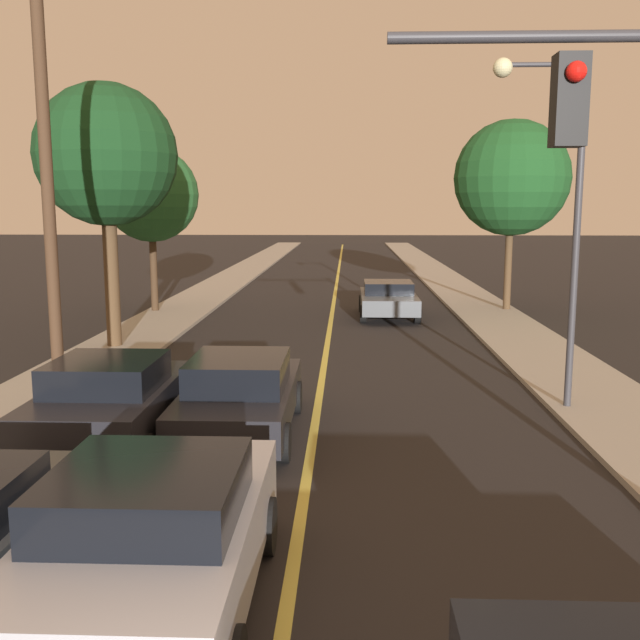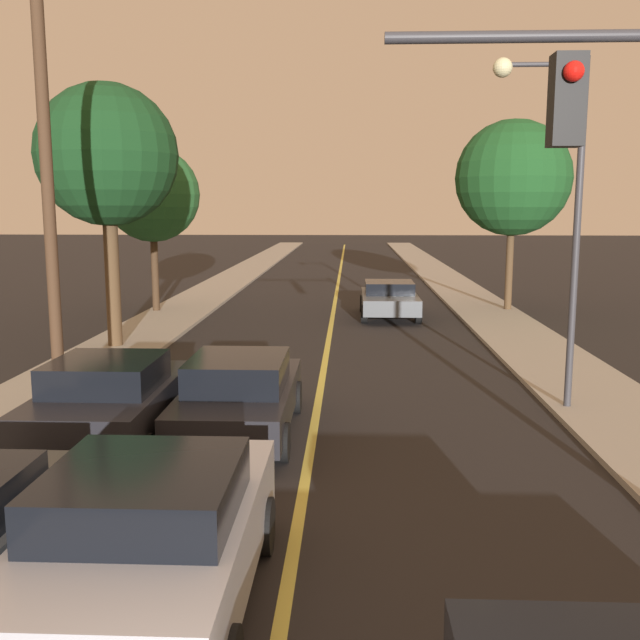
# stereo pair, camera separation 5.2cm
# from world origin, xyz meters

# --- Properties ---
(road_surface) EXTENTS (9.23, 80.00, 0.01)m
(road_surface) POSITION_xyz_m (0.00, 36.00, 0.01)
(road_surface) COLOR black
(road_surface) RESTS_ON ground
(sidewalk_left) EXTENTS (2.50, 80.00, 0.12)m
(sidewalk_left) POSITION_xyz_m (-5.87, 36.00, 0.06)
(sidewalk_left) COLOR #9E998E
(sidewalk_left) RESTS_ON ground
(sidewalk_right) EXTENTS (2.50, 80.00, 0.12)m
(sidewalk_right) POSITION_xyz_m (5.87, 36.00, 0.06)
(sidewalk_right) COLOR #9E998E
(sidewalk_right) RESTS_ON ground
(car_near_lane_front) EXTENTS (2.11, 4.17, 1.59)m
(car_near_lane_front) POSITION_xyz_m (-1.29, 4.00, 0.82)
(car_near_lane_front) COLOR #A5A8B2
(car_near_lane_front) RESTS_ON ground
(car_near_lane_second) EXTENTS (1.98, 4.39, 1.45)m
(car_near_lane_second) POSITION_xyz_m (-1.29, 9.68, 0.74)
(car_near_lane_second) COLOR black
(car_near_lane_second) RESTS_ON ground
(car_outer_lane_second) EXTENTS (2.03, 3.98, 1.57)m
(car_outer_lane_second) POSITION_xyz_m (-3.32, 8.83, 0.81)
(car_outer_lane_second) COLOR black
(car_outer_lane_second) RESTS_ON ground
(car_far_oncoming) EXTENTS (2.11, 4.28, 1.31)m
(car_far_oncoming) POSITION_xyz_m (2.08, 23.45, 0.70)
(car_far_oncoming) COLOR #474C51
(car_far_oncoming) RESTS_ON ground
(streetlamp_right) EXTENTS (1.77, 0.36, 6.65)m
(streetlamp_right) POSITION_xyz_m (4.54, 11.41, 4.42)
(streetlamp_right) COLOR #333338
(streetlamp_right) RESTS_ON ground
(utility_pole_left) EXTENTS (1.60, 0.24, 8.96)m
(utility_pole_left) POSITION_xyz_m (-5.22, 11.29, 4.77)
(utility_pole_left) COLOR #422D1E
(utility_pole_left) RESTS_ON ground
(tree_left_near) EXTENTS (3.52, 3.52, 6.11)m
(tree_left_near) POSITION_xyz_m (-6.74, 24.09, 4.45)
(tree_left_near) COLOR #3D2B1C
(tree_left_near) RESTS_ON ground
(tree_left_far) EXTENTS (3.88, 3.88, 7.24)m
(tree_left_far) POSITION_xyz_m (-6.04, 17.21, 5.39)
(tree_left_far) COLOR #4C3823
(tree_left_far) RESTS_ON ground
(tree_right_near) EXTENTS (4.33, 4.33, 7.13)m
(tree_right_near) POSITION_xyz_m (6.72, 25.00, 5.08)
(tree_right_near) COLOR #4C3823
(tree_right_near) RESTS_ON ground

